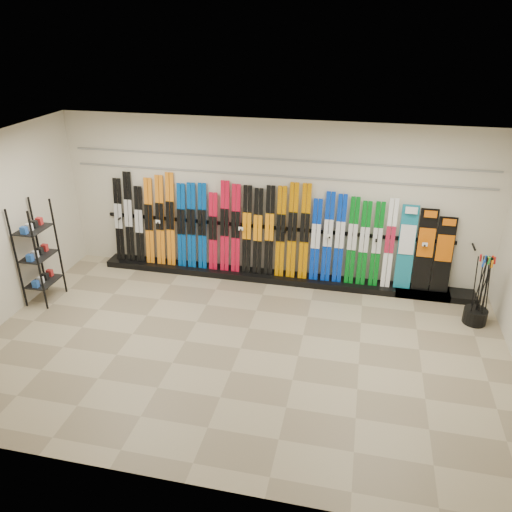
# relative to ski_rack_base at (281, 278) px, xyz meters

# --- Properties ---
(floor) EXTENTS (8.00, 8.00, 0.00)m
(floor) POSITION_rel_ski_rack_base_xyz_m (-0.22, -2.28, -0.06)
(floor) COLOR #85765C
(floor) RESTS_ON ground
(back_wall) EXTENTS (8.00, 0.00, 8.00)m
(back_wall) POSITION_rel_ski_rack_base_xyz_m (-0.22, 0.22, 1.44)
(back_wall) COLOR beige
(back_wall) RESTS_ON floor
(ceiling) EXTENTS (8.00, 8.00, 0.00)m
(ceiling) POSITION_rel_ski_rack_base_xyz_m (-0.22, -2.28, 2.94)
(ceiling) COLOR silver
(ceiling) RESTS_ON back_wall
(ski_rack_base) EXTENTS (8.00, 0.40, 0.12)m
(ski_rack_base) POSITION_rel_ski_rack_base_xyz_m (0.00, 0.00, 0.00)
(ski_rack_base) COLOR black
(ski_rack_base) RESTS_ON floor
(skis) EXTENTS (5.38, 0.25, 1.83)m
(skis) POSITION_rel_ski_rack_base_xyz_m (-0.70, 0.06, 0.90)
(skis) COLOR black
(skis) RESTS_ON ski_rack_base
(snowboards) EXTENTS (0.94, 0.24, 1.53)m
(snowboards) POSITION_rel_ski_rack_base_xyz_m (2.54, 0.07, 0.79)
(snowboards) COLOR #14728C
(snowboards) RESTS_ON ski_rack_base
(accessory_rack) EXTENTS (0.40, 0.60, 1.80)m
(accessory_rack) POSITION_rel_ski_rack_base_xyz_m (-3.97, -1.58, 0.84)
(accessory_rack) COLOR black
(accessory_rack) RESTS_ON floor
(pole_bin) EXTENTS (0.38, 0.38, 0.25)m
(pole_bin) POSITION_rel_ski_rack_base_xyz_m (3.38, -0.75, 0.07)
(pole_bin) COLOR black
(pole_bin) RESTS_ON floor
(ski_poles) EXTENTS (0.33, 0.34, 1.18)m
(ski_poles) POSITION_rel_ski_rack_base_xyz_m (3.40, -0.74, 0.55)
(ski_poles) COLOR black
(ski_poles) RESTS_ON pole_bin
(slatwall_rail_0) EXTENTS (7.60, 0.02, 0.03)m
(slatwall_rail_0) POSITION_rel_ski_rack_base_xyz_m (-0.22, 0.20, 1.94)
(slatwall_rail_0) COLOR gray
(slatwall_rail_0) RESTS_ON back_wall
(slatwall_rail_1) EXTENTS (7.60, 0.02, 0.03)m
(slatwall_rail_1) POSITION_rel_ski_rack_base_xyz_m (-0.22, 0.20, 2.24)
(slatwall_rail_1) COLOR gray
(slatwall_rail_1) RESTS_ON back_wall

